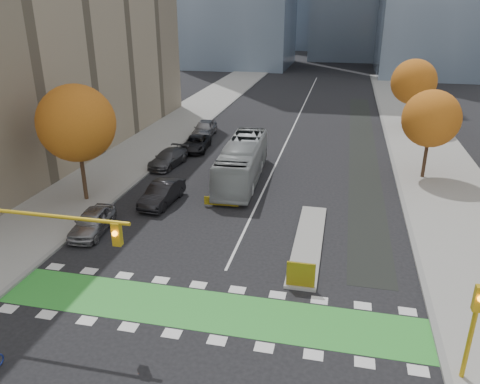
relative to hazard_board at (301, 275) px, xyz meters
The scene contains 22 objects.
ground 5.85m from the hazard_board, 133.60° to the right, with size 300.00×300.00×0.00m, color black.
sidewalk_west 23.59m from the hazard_board, 137.92° to the left, with size 7.00×120.00×0.15m, color gray.
sidewalk_east 18.45m from the hazard_board, 58.98° to the left, with size 7.00×120.00×0.15m, color gray.
curb_west 21.12m from the hazard_board, 131.54° to the left, with size 0.30×120.00×0.16m, color gray.
curb_east 16.92m from the hazard_board, 69.21° to the left, with size 0.30×120.00×0.16m, color gray.
bike_crossing 4.89m from the hazard_board, 145.98° to the right, with size 20.00×3.00×0.01m, color green.
centre_line 36.03m from the hazard_board, 96.38° to the left, with size 0.15×70.00×0.01m, color silver.
bike_lane_paint 26.05m from the hazard_board, 82.27° to the left, with size 2.50×50.00×0.01m, color black.
median_island 4.85m from the hazard_board, 90.00° to the left, with size 1.60×10.00×0.16m, color gray.
hazard_board is the anchor object (origin of this frame).
building_west 35.18m from the hazard_board, 147.56° to the left, with size 16.00×44.00×25.00m, color gray.
tree_west 18.44m from the hazard_board, 154.01° to the left, with size 5.20×5.20×8.22m.
tree_east_near 19.93m from the hazard_board, 65.80° to the left, with size 4.40×4.40×7.08m.
tree_east_far 35.13m from the hazard_board, 75.88° to the left, with size 4.80×4.80×7.65m.
traffic_signal_west 13.23m from the hazard_board, 158.45° to the right, with size 8.53×0.56×5.20m.
traffic_signal_east 8.26m from the hazard_board, 35.92° to the right, with size 0.35×0.43×4.10m.
bus 15.41m from the hazard_board, 113.07° to the left, with size 2.65×11.32×3.15m, color #9DA2A4.
parked_car_a 13.42m from the hazard_board, 165.68° to the left, with size 1.74×4.31×1.47m, color gray.
parked_car_b 13.48m from the hazard_board, 141.16° to the left, with size 1.63×4.66×1.54m, color black.
parked_car_c 20.82m from the hazard_board, 128.63° to the left, with size 1.94×4.78×1.39m, color #48494D.
parked_car_d 24.45m from the hazard_board, 119.57° to the left, with size 2.22×4.81×1.34m, color black.
parked_car_e 29.18m from the hazard_board, 115.83° to the left, with size 1.99×4.94×1.68m, color gray.
Camera 1 is at (5.37, -15.59, 13.11)m, focal length 35.00 mm.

